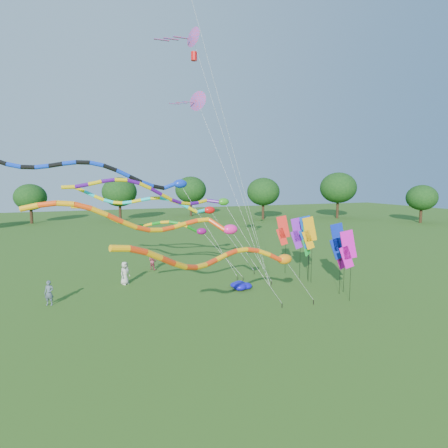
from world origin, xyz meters
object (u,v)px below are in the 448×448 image
object	(u,v)px
tube_kite_orange	(167,223)
blue_nylon_heap	(247,286)
tube_kite_red	(234,258)
person_c	(153,261)
person_a	(125,273)
person_b	(49,293)

from	to	relation	value
tube_kite_orange	blue_nylon_heap	xyz separation A→B (m)	(6.75, 5.00, -5.35)
tube_kite_red	blue_nylon_heap	xyz separation A→B (m)	(3.84, 6.80, -3.69)
blue_nylon_heap	person_c	bearing A→B (deg)	121.81
tube_kite_orange	person_a	world-z (taller)	tube_kite_orange
tube_kite_red	person_b	distance (m)	12.52
tube_kite_orange	blue_nylon_heap	bearing A→B (deg)	30.80
tube_kite_red	person_a	world-z (taller)	tube_kite_red
person_a	person_c	size ratio (longest dim) A/B	1.09
tube_kite_orange	person_a	size ratio (longest dim) A/B	7.82
person_a	person_c	distance (m)	4.63
person_c	person_a	bearing A→B (deg)	103.75
tube_kite_orange	person_a	bearing A→B (deg)	90.82
person_a	person_b	bearing A→B (deg)	170.76
tube_kite_red	tube_kite_orange	size ratio (longest dim) A/B	0.92
tube_kite_red	person_a	bearing A→B (deg)	88.58
tube_kite_orange	blue_nylon_heap	world-z (taller)	tube_kite_orange
tube_kite_red	person_c	world-z (taller)	tube_kite_red
tube_kite_orange	blue_nylon_heap	distance (m)	9.96
person_a	tube_kite_orange	bearing A→B (deg)	-124.62
tube_kite_orange	person_c	distance (m)	14.16
person_b	tube_kite_red	bearing A→B (deg)	-22.14
person_b	person_c	distance (m)	10.22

